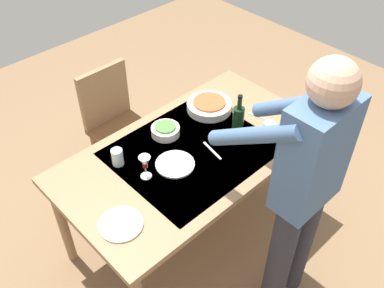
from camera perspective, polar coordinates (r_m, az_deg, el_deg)
The scene contains 14 objects.
ground_plane at distance 3.21m, azimuth 0.00°, elevation -10.99°, with size 6.00×6.00×0.00m, color #846647.
dining_table at distance 2.69m, azimuth 0.00°, elevation -1.98°, with size 1.64×0.91×0.77m.
chair_near at distance 3.31m, azimuth -10.02°, elevation 3.29°, with size 0.40×0.40×0.91m.
person_server at distance 2.24m, azimuth 14.35°, elevation -5.21°, with size 0.42×0.61×1.69m.
wine_bottle at distance 2.69m, azimuth 6.05°, elevation 3.09°, with size 0.07×0.07×0.30m.
wine_glass_left at distance 2.42m, azimuth -6.17°, elevation -2.52°, with size 0.07×0.07×0.15m.
water_cup_near_left at distance 2.55m, azimuth -9.73°, elevation -1.71°, with size 0.07×0.07×0.11m, color silver.
water_cup_near_right at distance 2.74m, azimuth 10.06°, elevation 1.82°, with size 0.08×0.08×0.11m, color silver.
serving_bowl_pasta at distance 2.93m, azimuth 2.27°, elevation 5.05°, with size 0.30×0.30×0.07m.
side_bowl_salad at distance 2.73m, azimuth -3.49°, elevation 1.82°, with size 0.18×0.18×0.07m.
dinner_plate_near at distance 2.54m, azimuth -2.23°, elevation -2.65°, with size 0.23×0.23×0.01m, color silver.
dinner_plate_far at distance 2.28m, azimuth -9.29°, elevation -10.32°, with size 0.23×0.23×0.01m, color silver.
table_knife at distance 2.91m, azimuth 9.10°, elevation 3.42°, with size 0.01×0.20×0.01m, color silver.
table_fork at distance 2.63m, azimuth 2.66°, elevation -0.87°, with size 0.01×0.18×0.01m, color silver.
Camera 1 is at (1.34, 1.40, 2.56)m, focal length 40.79 mm.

